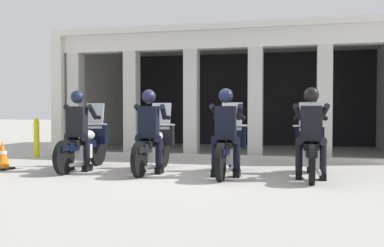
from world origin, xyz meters
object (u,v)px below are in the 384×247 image
object	(u,v)px
police_officer_center_left	(149,124)
police_officer_far_right	(311,125)
police_officer_far_left	(78,123)
traffic_cone_flank	(3,155)
motorcycle_center_right	(228,148)
bollard_kerbside	(37,138)
motorcycle_far_left	(85,144)
motorcycle_center_left	(154,146)
police_officer_center_right	(226,125)
motorcycle_far_right	(311,149)

from	to	relation	value
police_officer_center_left	police_officer_far_right	xyz separation A→B (m)	(2.95, -0.04, 0.00)
police_officer_far_right	police_officer_far_left	bearing A→B (deg)	-173.77
traffic_cone_flank	motorcycle_center_right	bearing A→B (deg)	5.39
motorcycle_center_right	bollard_kerbside	size ratio (longest dim) A/B	2.03
motorcycle_far_left	motorcycle_center_left	xyz separation A→B (m)	(1.48, 0.02, 0.00)
police_officer_far_left	traffic_cone_flank	size ratio (longest dim) A/B	2.69
police_officer_far_left	motorcycle_center_right	world-z (taller)	police_officer_far_left
police_officer_far_right	police_officer_center_right	bearing A→B (deg)	-172.31
motorcycle_far_left	police_officer_far_right	distance (m)	4.46
motorcycle_center_left	traffic_cone_flank	size ratio (longest dim) A/B	3.46
police_officer_center_left	motorcycle_center_right	size ratio (longest dim) A/B	0.78
motorcycle_center_right	traffic_cone_flank	size ratio (longest dim) A/B	3.46
police_officer_center_right	motorcycle_far_right	distance (m)	1.57
police_officer_far_left	traffic_cone_flank	xyz separation A→B (m)	(-1.57, -0.20, -0.65)
police_officer_center_left	traffic_cone_flank	bearing A→B (deg)	-171.97
police_officer_center_right	traffic_cone_flank	bearing A→B (deg)	-167.54
motorcycle_far_right	police_officer_center_right	bearing A→B (deg)	-161.48
police_officer_center_left	police_officer_far_right	distance (m)	2.95
police_officer_center_right	police_officer_far_right	distance (m)	1.48
motorcycle_center_left	police_officer_far_right	size ratio (longest dim) A/B	1.29
motorcycle_far_left	motorcycle_far_right	xyz separation A→B (m)	(4.43, -0.02, 0.00)
police_officer_center_left	police_officer_center_right	world-z (taller)	same
police_officer_far_right	motorcycle_far_right	bearing A→B (deg)	96.29
motorcycle_far_left	police_officer_far_left	distance (m)	0.52
police_officer_far_left	police_officer_far_right	bearing A→B (deg)	11.58
police_officer_far_left	motorcycle_center_right	distance (m)	2.99
police_officer_far_left	motorcycle_far_right	world-z (taller)	police_officer_far_left
police_officer_center_left	bollard_kerbside	size ratio (longest dim) A/B	1.58
police_officer_center_right	motorcycle_far_right	size ratio (longest dim) A/B	0.78
motorcycle_center_left	police_officer_center_right	bearing A→B (deg)	-9.44
police_officer_center_left	motorcycle_center_right	bearing A→B (deg)	12.28
motorcycle_far_right	motorcycle_center_left	bearing A→B (deg)	-174.23
motorcycle_far_left	police_officer_far_right	bearing A→B (deg)	7.91
police_officer_center_left	motorcycle_far_right	distance (m)	2.99
police_officer_center_left	police_officer_center_right	xyz separation A→B (m)	(1.48, -0.07, 0.00)
motorcycle_far_left	motorcycle_center_right	world-z (taller)	same
traffic_cone_flank	motorcycle_far_right	bearing A→B (deg)	4.35
motorcycle_center_right	police_officer_center_right	size ratio (longest dim) A/B	1.29
motorcycle_center_right	motorcycle_far_right	xyz separation A→B (m)	(1.48, 0.03, 0.00)
motorcycle_center_right	traffic_cone_flank	bearing A→B (deg)	-163.96
motorcycle_far_left	police_officer_far_right	xyz separation A→B (m)	(4.42, -0.31, 0.44)
police_officer_far_right	bollard_kerbside	bearing A→B (deg)	169.73
motorcycle_far_left	bollard_kerbside	world-z (taller)	motorcycle_far_left
motorcycle_far_left	police_officer_far_left	xyz separation A→B (m)	(-0.00, -0.28, 0.44)
motorcycle_far_left	bollard_kerbside	bearing A→B (deg)	154.62
police_officer_far_left	motorcycle_center_left	bearing A→B (deg)	23.35
motorcycle_center_left	motorcycle_far_right	bearing A→B (deg)	3.25
police_officer_center_right	police_officer_far_left	bearing A→B (deg)	-170.41
police_officer_center_left	police_officer_far_left	bearing A→B (deg)	-175.37
motorcycle_far_left	police_officer_center_left	size ratio (longest dim) A/B	1.29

